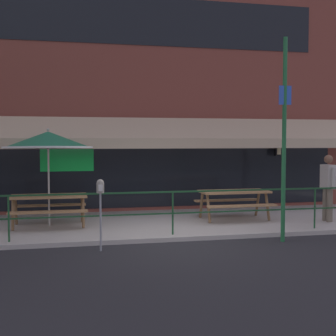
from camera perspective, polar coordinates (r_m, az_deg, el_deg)
name	(u,v)px	position (r m, az deg, el deg)	size (l,w,h in m)	color
ground_plane	(176,242)	(10.17, 0.96, -9.00)	(120.00, 120.00, 0.00)	#232326
patio_deck	(158,224)	(12.08, -1.25, -6.79)	(15.00, 4.00, 0.10)	#ADA89E
restaurant_building	(143,79)	(14.20, -3.04, 10.73)	(15.00, 1.60, 8.06)	brown
patio_railing	(173,203)	(10.32, 0.58, -4.31)	(13.84, 0.04, 0.97)	#194723
picnic_table_left	(49,202)	(11.65, -14.32, -4.00)	(1.80, 1.42, 0.76)	#997047
picnic_table_centre	(234,197)	(12.42, 8.06, -3.47)	(1.80, 1.42, 0.76)	#997047
patio_umbrella_left	(48,140)	(11.66, -14.41, 3.27)	(2.14, 2.14, 2.38)	#B7B2A8
pedestrian_walking	(328,184)	(12.68, 18.92, -1.89)	(0.24, 0.62, 1.71)	#665B4C
parking_meter_near	(100,193)	(9.25, -8.25, -3.05)	(0.15, 0.16, 1.42)	gray
street_sign_pole	(284,138)	(10.28, 13.97, 3.59)	(0.28, 0.09, 4.36)	#1E6033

